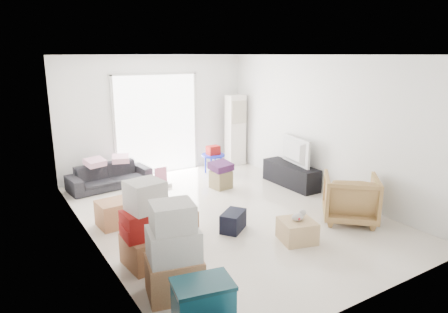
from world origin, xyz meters
name	(u,v)px	position (x,y,z in m)	size (l,w,h in m)	color
room_shell	(226,138)	(0.00, 0.00, 1.35)	(4.98, 6.48, 3.18)	silver
sliding_door	(157,120)	(0.00, 2.98, 1.24)	(2.10, 0.04, 2.33)	white
ac_tower	(235,130)	(1.95, 2.65, 0.88)	(0.45, 0.30, 1.75)	white
tv_console	(291,175)	(2.00, 0.59, 0.23)	(0.42, 1.40, 0.47)	black
television	(291,161)	(2.00, 0.59, 0.53)	(0.99, 0.57, 0.13)	black
sofa	(109,172)	(-1.30, 2.50, 0.33)	(1.68, 0.49, 0.66)	#29292E
pillow_left	(94,156)	(-1.57, 2.51, 0.72)	(0.38, 0.30, 0.12)	#F8B5C8
pillow_right	(120,152)	(-1.03, 2.53, 0.71)	(0.32, 0.26, 0.11)	#F8B5C8
armchair	(351,196)	(1.60, -1.35, 0.43)	(0.84, 0.79, 0.87)	#AA744B
storage_bins	(203,312)	(-1.90, -2.62, 0.32)	(0.63, 0.50, 0.64)	#145165
box_stack_a	(174,255)	(-1.80, -1.76, 0.51)	(0.72, 0.64, 1.13)	#A7744B
box_stack_b	(147,229)	(-1.80, -0.93, 0.50)	(0.63, 0.62, 1.15)	#A7744B
box_stack_c	(116,213)	(-1.77, 0.52, 0.21)	(0.61, 0.52, 0.42)	#A7744B
loose_box	(182,222)	(-0.99, -0.28, 0.16)	(0.39, 0.39, 0.33)	#A7744B
duffel_bag	(233,221)	(-0.26, -0.64, 0.15)	(0.47, 0.28, 0.30)	black
ottoman	(221,179)	(0.65, 1.23, 0.18)	(0.37, 0.37, 0.37)	#908054
blanket	(221,168)	(0.65, 1.23, 0.44)	(0.40, 0.40, 0.14)	#472050
kids_table	(213,154)	(1.05, 2.22, 0.47)	(0.54, 0.54, 0.66)	#1726D0
toy_walker	(162,181)	(-0.33, 2.00, 0.11)	(0.31, 0.28, 0.39)	silver
wood_crate	(297,231)	(0.34, -1.46, 0.16)	(0.49, 0.49, 0.33)	tan
plush_bunny	(299,216)	(0.37, -1.45, 0.39)	(0.27, 0.16, 0.14)	#B2ADA8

